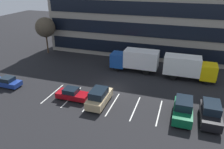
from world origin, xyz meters
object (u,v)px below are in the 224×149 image
object	(u,v)px
box_truck_yellow	(189,67)
suv_black	(211,113)
suv_tan	(99,97)
bare_tree	(45,27)
suv_forest	(183,109)
box_truck_blue	(135,59)
sedan_navy	(7,82)
sedan_maroon	(72,94)

from	to	relation	value
box_truck_yellow	suv_black	xyz separation A→B (m)	(2.50, -10.22, -0.97)
box_truck_yellow	suv_tan	xyz separation A→B (m)	(-9.94, -10.85, -0.99)
box_truck_yellow	bare_tree	world-z (taller)	bare_tree
suv_forest	suv_black	world-z (taller)	suv_forest
box_truck_blue	sedan_navy	world-z (taller)	box_truck_blue
sedan_navy	suv_forest	bearing A→B (deg)	0.23
box_truck_yellow	sedan_maroon	size ratio (longest dim) A/B	1.86
bare_tree	box_truck_yellow	bearing A→B (deg)	-8.33
box_truck_blue	box_truck_yellow	size ratio (longest dim) A/B	1.02
sedan_navy	bare_tree	bearing A→B (deg)	101.22
sedan_maroon	box_truck_yellow	bearing A→B (deg)	38.22
sedan_navy	bare_tree	size ratio (longest dim) A/B	0.56
suv_black	bare_tree	distance (m)	32.80
suv_forest	suv_black	bearing A→B (deg)	4.20
box_truck_yellow	suv_black	size ratio (longest dim) A/B	1.63
box_truck_yellow	sedan_navy	bearing A→B (deg)	-156.26
suv_tan	sedan_maroon	distance (m)	3.70
box_truck_yellow	suv_black	bearing A→B (deg)	-76.28
suv_tan	suv_black	world-z (taller)	suv_black
sedan_navy	suv_tan	bearing A→B (deg)	-1.33
box_truck_yellow	bare_tree	xyz separation A→B (m)	(-26.80, 3.93, 3.21)
box_truck_blue	suv_tan	world-z (taller)	box_truck_blue
box_truck_yellow	suv_black	distance (m)	10.57
suv_forest	bare_tree	distance (m)	30.42
box_truck_blue	suv_tan	distance (m)	11.63
box_truck_blue	sedan_maroon	size ratio (longest dim) A/B	1.89
box_truck_blue	bare_tree	bearing A→B (deg)	169.86
box_truck_blue	sedan_maroon	xyz separation A→B (m)	(-5.41, -11.33, -1.32)
box_truck_blue	box_truck_yellow	distance (m)	8.24
box_truck_yellow	sedan_navy	size ratio (longest dim) A/B	1.90
box_truck_blue	sedan_maroon	distance (m)	12.63
box_truck_yellow	sedan_maroon	xyz separation A→B (m)	(-13.63, -10.73, -1.29)
suv_black	box_truck_blue	bearing A→B (deg)	134.69
box_truck_yellow	sedan_navy	world-z (taller)	box_truck_yellow
box_truck_blue	sedan_maroon	world-z (taller)	box_truck_blue
box_truck_blue	sedan_navy	bearing A→B (deg)	-144.71
sedan_navy	sedan_maroon	size ratio (longest dim) A/B	0.98
box_truck_blue	box_truck_yellow	xyz separation A→B (m)	(8.22, -0.60, -0.03)
sedan_maroon	bare_tree	bearing A→B (deg)	131.95
suv_black	bare_tree	xyz separation A→B (m)	(-29.30, 14.15, 4.18)
suv_tan	bare_tree	bearing A→B (deg)	138.78
suv_forest	sedan_maroon	distance (m)	13.33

